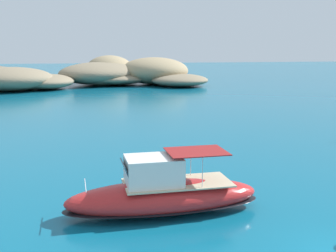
{
  "coord_description": "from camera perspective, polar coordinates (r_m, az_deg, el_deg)",
  "views": [
    {
      "loc": [
        -9.17,
        -11.96,
        7.22
      ],
      "look_at": [
        -2.48,
        19.66,
        1.26
      ],
      "focal_mm": 45.23,
      "sensor_mm": 36.0,
      "label": 1
    }
  ],
  "objects": [
    {
      "name": "islet_small",
      "position": [
        79.98,
        -20.74,
        5.95
      ],
      "size": [
        24.73,
        19.28,
        4.22
      ],
      "color": "#756651",
      "rests_on": "ground"
    },
    {
      "name": "islet_large",
      "position": [
        86.67,
        -6.01,
        7.06
      ],
      "size": [
        32.03,
        25.25,
        5.79
      ],
      "color": "#84755B",
      "rests_on": "ground"
    },
    {
      "name": "motorboat_red",
      "position": [
        18.9,
        -0.76,
        -9.17
      ],
      "size": [
        8.83,
        2.77,
        2.75
      ],
      "color": "red",
      "rests_on": "ground"
    }
  ]
}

